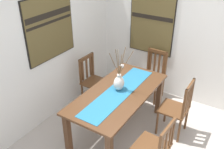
{
  "coord_description": "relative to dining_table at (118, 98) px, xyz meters",
  "views": [
    {
      "loc": [
        -2.46,
        -1.05,
        2.86
      ],
      "look_at": [
        0.25,
        0.67,
        1.06
      ],
      "focal_mm": 40.69,
      "sensor_mm": 36.0,
      "label": 1
    }
  ],
  "objects": [
    {
      "name": "wall_back",
      "position": [
        -0.29,
        1.28,
        0.7
      ],
      "size": [
        6.4,
        0.12,
        2.7
      ],
      "primitive_type": "cube",
      "color": "silver",
      "rests_on": "ground_plane"
    },
    {
      "name": "wall_side",
      "position": [
        1.57,
        -0.58,
        0.7
      ],
      "size": [
        0.12,
        6.4,
        2.7
      ],
      "primitive_type": "cube",
      "color": "silver",
      "rests_on": "ground_plane"
    },
    {
      "name": "dining_table",
      "position": [
        0.0,
        0.0,
        0.0
      ],
      "size": [
        1.77,
        0.86,
        0.77
      ],
      "color": "#51331E",
      "rests_on": "ground_plane"
    },
    {
      "name": "table_runner",
      "position": [
        0.0,
        0.0,
        0.12
      ],
      "size": [
        1.63,
        0.36,
        0.01
      ],
      "primitive_type": "cube",
      "color": "#236B93",
      "rests_on": "dining_table"
    },
    {
      "name": "centerpiece_vase",
      "position": [
        0.06,
        0.03,
        0.25
      ],
      "size": [
        0.21,
        0.31,
        0.7
      ],
      "color": "silver",
      "rests_on": "dining_table"
    },
    {
      "name": "chair_0",
      "position": [
        -0.46,
        -0.83,
        -0.18
      ],
      "size": [
        0.44,
        0.44,
        0.89
      ],
      "color": "brown",
      "rests_on": "ground_plane"
    },
    {
      "name": "chair_1",
      "position": [
        0.46,
        -0.79,
        -0.15
      ],
      "size": [
        0.42,
        0.42,
        0.97
      ],
      "color": "brown",
      "rests_on": "ground_plane"
    },
    {
      "name": "chair_2",
      "position": [
        1.25,
        -0.03,
        -0.16
      ],
      "size": [
        0.44,
        0.44,
        0.95
      ],
      "color": "brown",
      "rests_on": "ground_plane"
    },
    {
      "name": "chair_3",
      "position": [
        0.46,
        0.83,
        -0.17
      ],
      "size": [
        0.43,
        0.43,
        0.94
      ],
      "color": "brown",
      "rests_on": "ground_plane"
    },
    {
      "name": "painting_on_back_wall",
      "position": [
        -0.07,
        1.22,
        0.92
      ],
      "size": [
        1.0,
        0.05,
        1.01
      ],
      "color": "black"
    },
    {
      "name": "painting_on_side_wall",
      "position": [
        1.5,
        0.19,
        0.78
      ],
      "size": [
        0.05,
        0.87,
        1.25
      ],
      "color": "black"
    }
  ]
}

